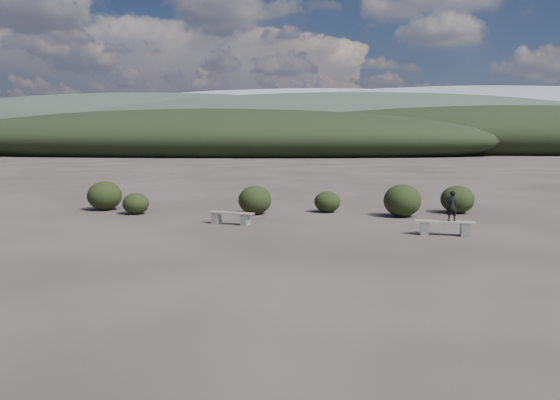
# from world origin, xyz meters

# --- Properties ---
(ground) EXTENTS (1200.00, 1200.00, 0.00)m
(ground) POSITION_xyz_m (0.00, 0.00, 0.00)
(ground) COLOR #2F2824
(ground) RESTS_ON ground
(bench_left) EXTENTS (1.70, 0.80, 0.42)m
(bench_left) POSITION_xyz_m (-2.09, 5.71, 0.25)
(bench_left) COLOR slate
(bench_left) RESTS_ON ground
(bench_right) EXTENTS (1.79, 0.57, 0.44)m
(bench_right) POSITION_xyz_m (4.74, 4.30, 0.27)
(bench_right) COLOR slate
(bench_right) RESTS_ON ground
(seated_person) EXTENTS (0.36, 0.26, 0.92)m
(seated_person) POSITION_xyz_m (4.93, 4.28, 0.90)
(seated_person) COLOR black
(seated_person) RESTS_ON bench_right
(shrub_a) EXTENTS (1.01, 1.01, 0.83)m
(shrub_a) POSITION_xyz_m (-6.26, 7.86, 0.41)
(shrub_a) COLOR black
(shrub_a) RESTS_ON ground
(shrub_b) EXTENTS (1.29, 1.29, 1.10)m
(shrub_b) POSITION_xyz_m (-1.68, 8.37, 0.55)
(shrub_b) COLOR black
(shrub_b) RESTS_ON ground
(shrub_c) EXTENTS (1.05, 1.05, 0.84)m
(shrub_c) POSITION_xyz_m (1.10, 9.25, 0.42)
(shrub_c) COLOR black
(shrub_c) RESTS_ON ground
(shrub_d) EXTENTS (1.39, 1.39, 1.22)m
(shrub_d) POSITION_xyz_m (3.91, 8.27, 0.61)
(shrub_d) COLOR black
(shrub_d) RESTS_ON ground
(shrub_e) EXTENTS (1.30, 1.30, 1.08)m
(shrub_e) POSITION_xyz_m (6.17, 9.53, 0.54)
(shrub_e) COLOR black
(shrub_e) RESTS_ON ground
(shrub_f) EXTENTS (1.39, 1.39, 1.18)m
(shrub_f) POSITION_xyz_m (-7.99, 8.92, 0.59)
(shrub_f) COLOR black
(shrub_f) RESTS_ON ground
(mountain_ridges) EXTENTS (500.00, 400.00, 56.00)m
(mountain_ridges) POSITION_xyz_m (-7.48, 339.06, 10.84)
(mountain_ridges) COLOR black
(mountain_ridges) RESTS_ON ground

